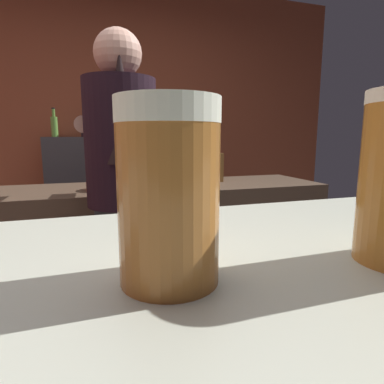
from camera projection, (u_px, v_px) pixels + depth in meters
wall_back at (99, 121)px, 3.23m from camera, size 5.20×0.10×2.70m
prep_counter at (165, 250)px, 2.17m from camera, size 2.10×0.60×0.89m
back_shelf at (100, 200)px, 3.09m from camera, size 0.92×0.36×1.20m
bartender at (123, 183)px, 1.56m from camera, size 0.43×0.52×1.69m
knife_block at (215, 167)px, 2.26m from camera, size 0.10×0.08×0.28m
mixing_bowl at (102, 186)px, 1.91m from camera, size 0.18×0.18×0.05m
chefs_knife at (162, 186)px, 2.04m from camera, size 0.24×0.08×0.01m
pint_glass_near at (169, 193)px, 0.23m from camera, size 0.08×0.08×0.14m
bottle_olive_oil at (84, 129)px, 2.97m from camera, size 0.06×0.06×0.18m
bottle_hot_sauce at (54, 126)px, 2.90m from camera, size 0.06×0.06×0.26m
bottle_soy at (113, 127)px, 2.97m from camera, size 0.06×0.06×0.24m
bottle_vinegar at (101, 129)px, 3.02m from camera, size 0.06×0.06×0.19m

